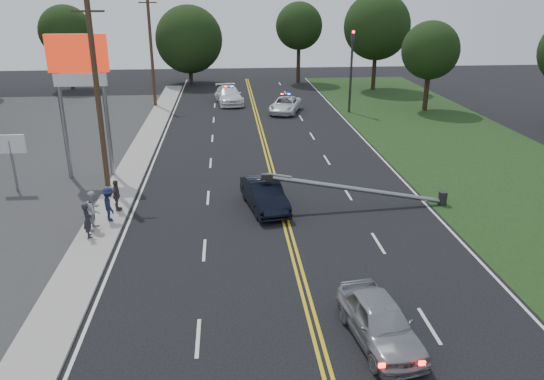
{
  "coord_description": "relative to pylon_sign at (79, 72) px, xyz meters",
  "views": [
    {
      "loc": [
        -2.6,
        -15.94,
        10.1
      ],
      "look_at": [
        -0.66,
        6.35,
        1.7
      ],
      "focal_mm": 35.0,
      "sensor_mm": 36.0,
      "label": 1
    }
  ],
  "objects": [
    {
      "name": "emergency_b",
      "position": [
        8.18,
        20.8,
        -5.2
      ],
      "size": [
        2.91,
        5.75,
        1.6
      ],
      "primitive_type": "imported",
      "rotation": [
        0.0,
        0.0,
        0.13
      ],
      "color": "white",
      "rests_on": "ground"
    },
    {
      "name": "pylon_sign",
      "position": [
        0.0,
        0.0,
        0.0
      ],
      "size": [
        3.2,
        0.35,
        8.0
      ],
      "color": "gray",
      "rests_on": "ground"
    },
    {
      "name": "centerline_yellow",
      "position": [
        10.5,
        -4.0,
        -5.99
      ],
      "size": [
        0.36,
        80.0,
        0.0
      ],
      "primitive_type": "cube",
      "color": "gold",
      "rests_on": "ground"
    },
    {
      "name": "fallen_streetlight",
      "position": [
        14.69,
        -6.0,
        -5.08
      ],
      "size": [
        9.36,
        0.44,
        1.91
      ],
      "color": "#2D2D30",
      "rests_on": "ground"
    },
    {
      "name": "tree_7",
      "position": [
        16.46,
        32.79,
        0.4
      ],
      "size": [
        5.34,
        5.34,
        9.09
      ],
      "color": "black",
      "rests_on": "ground"
    },
    {
      "name": "bystander_a",
      "position": [
        1.8,
        -8.51,
        -5.1
      ],
      "size": [
        0.51,
        0.65,
        1.55
      ],
      "primitive_type": "imported",
      "rotation": [
        0.0,
        0.0,
        1.85
      ],
      "color": "#232229",
      "rests_on": "sidewalk"
    },
    {
      "name": "tree_6",
      "position": [
        3.9,
        32.84,
        -0.99
      ],
      "size": [
        7.56,
        7.56,
        8.8
      ],
      "color": "black",
      "rests_on": "ground"
    },
    {
      "name": "emergency_a",
      "position": [
        13.13,
        16.41,
        -5.32
      ],
      "size": [
        3.63,
        5.31,
        1.35
      ],
      "primitive_type": "imported",
      "rotation": [
        0.0,
        0.0,
        -0.31
      ],
      "color": "silver",
      "rests_on": "ground"
    },
    {
      "name": "utility_pole_mid",
      "position": [
        1.3,
        -2.0,
        -0.91
      ],
      "size": [
        1.6,
        0.28,
        10.0
      ],
      "color": "#382619",
      "rests_on": "ground"
    },
    {
      "name": "bystander_b",
      "position": [
        1.89,
        -7.63,
        -4.99
      ],
      "size": [
        0.85,
        0.99,
        1.77
      ],
      "primitive_type": "imported",
      "rotation": [
        0.0,
        0.0,
        1.34
      ],
      "color": "#B3B2B7",
      "rests_on": "sidewalk"
    },
    {
      "name": "ground",
      "position": [
        10.5,
        -14.0,
        -6.0
      ],
      "size": [
        120.0,
        120.0,
        0.0
      ],
      "primitive_type": "plane",
      "color": "black",
      "rests_on": "ground"
    },
    {
      "name": "tree_5",
      "position": [
        -9.01,
        30.73,
        0.08
      ],
      "size": [
        5.57,
        5.57,
        8.87
      ],
      "color": "black",
      "rests_on": "ground"
    },
    {
      "name": "tree_9",
      "position": [
        25.83,
        16.25,
        -0.71
      ],
      "size": [
        5.03,
        5.03,
        7.82
      ],
      "color": "black",
      "rests_on": "ground"
    },
    {
      "name": "grass_verge",
      "position": [
        24.0,
        -4.0,
        -5.99
      ],
      "size": [
        12.0,
        80.0,
        0.01
      ],
      "primitive_type": "cube",
      "color": "black",
      "rests_on": "ground"
    },
    {
      "name": "crashed_sedan",
      "position": [
        9.63,
        -5.67,
        -5.28
      ],
      "size": [
        2.33,
        4.59,
        1.44
      ],
      "primitive_type": "imported",
      "rotation": [
        0.0,
        0.0,
        0.19
      ],
      "color": "black",
      "rests_on": "ground"
    },
    {
      "name": "tree_8",
      "position": [
        24.04,
        27.4,
        0.64
      ],
      "size": [
        7.01,
        7.01,
        10.15
      ],
      "color": "black",
      "rests_on": "ground"
    },
    {
      "name": "small_sign",
      "position": [
        -3.5,
        -2.0,
        -3.66
      ],
      "size": [
        1.6,
        0.14,
        3.1
      ],
      "color": "gray",
      "rests_on": "ground"
    },
    {
      "name": "utility_pole_far",
      "position": [
        1.3,
        20.0,
        -0.91
      ],
      "size": [
        1.6,
        0.28,
        10.0
      ],
      "color": "#382619",
      "rests_on": "ground"
    },
    {
      "name": "waiting_sedan",
      "position": [
        12.36,
        -16.6,
        -5.3
      ],
      "size": [
        2.21,
        4.3,
        1.4
      ],
      "primitive_type": "imported",
      "rotation": [
        0.0,
        0.0,
        0.14
      ],
      "color": "#93959A",
      "rests_on": "ground"
    },
    {
      "name": "sidewalk",
      "position": [
        2.1,
        -4.0,
        -5.94
      ],
      "size": [
        1.8,
        70.0,
        0.12
      ],
      "primitive_type": "cube",
      "color": "#9F9990",
      "rests_on": "ground"
    },
    {
      "name": "traffic_signal",
      "position": [
        18.8,
        16.0,
        -1.79
      ],
      "size": [
        0.28,
        0.41,
        7.05
      ],
      "color": "#2D2D30",
      "rests_on": "ground"
    },
    {
      "name": "bystander_c",
      "position": [
        2.38,
        -6.8,
        -5.07
      ],
      "size": [
        0.96,
        1.2,
        1.62
      ],
      "primitive_type": "imported",
      "rotation": [
        0.0,
        0.0,
        1.98
      ],
      "color": "#181D3E",
      "rests_on": "sidewalk"
    },
    {
      "name": "bystander_d",
      "position": [
        2.49,
        -5.58,
        -5.11
      ],
      "size": [
        0.38,
        0.9,
        1.54
      ],
      "primitive_type": "imported",
      "rotation": [
        0.0,
        0.0,
        1.57
      ],
      "color": "#504340",
      "rests_on": "sidewalk"
    }
  ]
}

